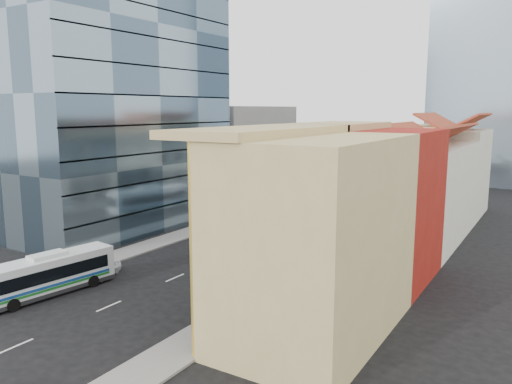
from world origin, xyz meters
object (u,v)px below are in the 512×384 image
Objects in this scene: bus_left_far at (267,214)px; shophouse_tan at (318,237)px; office_tower at (120,97)px; bus_left_near at (49,274)px; bus_right at (268,251)px; sedan_left at (103,269)px.

shophouse_tan is at bearing -66.21° from bus_left_far.
office_tower is 2.67× the size of bus_left_far.
bus_right is (11.00, 13.38, 0.11)m from bus_left_near.
bus_left_near is at bearing -58.37° from office_tower.
office_tower reaches higher than bus_right.
bus_right is (22.50, -5.29, -13.31)m from office_tower.
bus_right is at bearing -13.24° from office_tower.
office_tower is 3.04× the size of bus_left_near.
bus_right is at bearing -72.34° from bus_left_far.
shophouse_tan is 26.96m from bus_left_far.
office_tower is (-31.00, 14.00, 9.00)m from shophouse_tan.
sedan_left is at bearing 93.87° from bus_left_near.
office_tower is at bearing -167.19° from bus_left_far.
bus_right is (7.50, -12.59, -0.11)m from bus_left_far.
office_tower is at bearing 175.55° from bus_right.
bus_left_far is 14.65m from bus_right.
bus_right is at bearing 57.94° from bus_left_near.
bus_left_far is at bearing 67.43° from sedan_left.
office_tower is 23.19m from sedan_left.
bus_left_near is (11.50, -18.67, -13.42)m from office_tower.
sedan_left is at bearing 179.55° from shophouse_tan.
office_tower is at bearing 155.70° from shophouse_tan.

